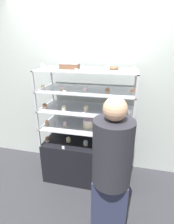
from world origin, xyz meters
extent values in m
plane|color=#2D2D33|center=(0.00, 0.00, 0.00)|extent=(20.00, 20.00, 0.00)
cube|color=#A8B2AD|center=(0.00, 0.42, 1.30)|extent=(8.00, 0.05, 2.60)
cube|color=black|center=(0.00, 0.00, 0.31)|extent=(1.22, 0.55, 0.61)
cube|color=#B7B7BC|center=(-0.60, 0.26, 0.74)|extent=(0.02, 0.02, 0.25)
cube|color=#B7B7BC|center=(0.60, 0.26, 0.74)|extent=(0.02, 0.02, 0.25)
cube|color=#B7B7BC|center=(-0.60, -0.26, 0.74)|extent=(0.02, 0.02, 0.25)
cube|color=#B7B7BC|center=(0.60, -0.26, 0.74)|extent=(0.02, 0.02, 0.25)
cube|color=#B7BCC6|center=(0.00, 0.00, 0.86)|extent=(1.22, 0.55, 0.01)
cube|color=#B7B7BC|center=(-0.60, 0.26, 0.99)|extent=(0.02, 0.02, 0.25)
cube|color=#B7B7BC|center=(0.60, 0.26, 0.99)|extent=(0.02, 0.02, 0.25)
cube|color=#B7B7BC|center=(-0.60, -0.26, 0.99)|extent=(0.02, 0.02, 0.25)
cube|color=#B7B7BC|center=(0.60, -0.26, 0.99)|extent=(0.02, 0.02, 0.25)
cube|color=#B7BCC6|center=(0.00, 0.00, 1.11)|extent=(1.22, 0.55, 0.01)
cube|color=#B7B7BC|center=(-0.60, 0.26, 1.25)|extent=(0.02, 0.02, 0.25)
cube|color=#B7B7BC|center=(0.60, 0.26, 1.25)|extent=(0.02, 0.02, 0.25)
cube|color=#B7B7BC|center=(-0.60, -0.26, 1.25)|extent=(0.02, 0.02, 0.25)
cube|color=#B7B7BC|center=(0.60, -0.26, 1.25)|extent=(0.02, 0.02, 0.25)
cube|color=#B7BCC6|center=(0.00, 0.00, 1.37)|extent=(1.22, 0.55, 0.01)
cube|color=#B7B7BC|center=(-0.60, 0.26, 1.50)|extent=(0.02, 0.02, 0.25)
cube|color=#B7B7BC|center=(0.60, 0.26, 1.50)|extent=(0.02, 0.02, 0.25)
cube|color=#B7B7BC|center=(-0.60, -0.26, 1.50)|extent=(0.02, 0.02, 0.25)
cube|color=#B7B7BC|center=(0.60, -0.26, 1.50)|extent=(0.02, 0.02, 0.25)
cube|color=#B7BCC6|center=(0.00, 0.00, 1.62)|extent=(1.22, 0.55, 0.01)
cylinder|color=beige|center=(0.03, -0.03, 0.92)|extent=(0.16, 0.16, 0.10)
cylinder|color=silver|center=(0.03, -0.03, 0.97)|extent=(0.17, 0.17, 0.02)
cube|color=brown|center=(-0.23, 0.01, 1.66)|extent=(0.23, 0.13, 0.06)
cube|color=silver|center=(-0.23, 0.01, 1.70)|extent=(0.24, 0.14, 0.01)
cylinder|color=beige|center=(-0.56, -0.12, 0.62)|extent=(0.06, 0.06, 0.03)
sphere|color=#8C5B42|center=(-0.56, -0.12, 0.65)|extent=(0.07, 0.07, 0.07)
cylinder|color=beige|center=(-0.26, -0.06, 0.62)|extent=(0.06, 0.06, 0.03)
sphere|color=#F4EAB2|center=(-0.26, -0.06, 0.65)|extent=(0.07, 0.07, 0.07)
cylinder|color=beige|center=(0.00, -0.09, 0.62)|extent=(0.06, 0.06, 0.03)
sphere|color=silver|center=(0.00, -0.09, 0.65)|extent=(0.07, 0.07, 0.07)
cylinder|color=#CCB28C|center=(0.26, -0.12, 0.62)|extent=(0.06, 0.06, 0.03)
sphere|color=white|center=(0.26, -0.12, 0.65)|extent=(0.07, 0.07, 0.07)
cylinder|color=#CCB28C|center=(0.56, -0.07, 0.62)|extent=(0.06, 0.06, 0.03)
sphere|color=#F4EAB2|center=(0.56, -0.07, 0.65)|extent=(0.07, 0.07, 0.07)
cube|color=white|center=(-0.27, -0.25, 0.63)|extent=(0.04, 0.00, 0.04)
cylinder|color=#CCB28C|center=(-0.55, -0.10, 0.88)|extent=(0.05, 0.05, 0.03)
sphere|color=#E5996B|center=(-0.55, -0.10, 0.91)|extent=(0.06, 0.06, 0.06)
cylinder|color=beige|center=(-0.29, -0.08, 0.88)|extent=(0.05, 0.05, 0.03)
sphere|color=silver|center=(-0.29, -0.08, 0.91)|extent=(0.06, 0.06, 0.06)
cylinder|color=beige|center=(0.27, -0.11, 0.88)|extent=(0.05, 0.05, 0.03)
sphere|color=#E5996B|center=(0.27, -0.11, 0.91)|extent=(0.06, 0.06, 0.06)
cylinder|color=beige|center=(0.55, -0.04, 0.88)|extent=(0.05, 0.05, 0.03)
sphere|color=silver|center=(0.55, -0.04, 0.91)|extent=(0.06, 0.06, 0.06)
cube|color=white|center=(0.31, -0.25, 0.89)|extent=(0.04, 0.00, 0.04)
cylinder|color=#CCB28C|center=(-0.54, -0.13, 1.13)|extent=(0.06, 0.06, 0.03)
sphere|color=#8C5B42|center=(-0.54, -0.13, 1.16)|extent=(0.06, 0.06, 0.06)
cylinder|color=white|center=(-0.27, -0.14, 1.13)|extent=(0.06, 0.06, 0.03)
sphere|color=#F4EAB2|center=(-0.27, -0.14, 1.16)|extent=(0.06, 0.06, 0.06)
cylinder|color=beige|center=(0.01, -0.09, 1.13)|extent=(0.06, 0.06, 0.03)
sphere|color=#F4EAB2|center=(0.01, -0.09, 1.16)|extent=(0.06, 0.06, 0.06)
cylinder|color=beige|center=(0.29, -0.06, 1.13)|extent=(0.06, 0.06, 0.03)
sphere|color=#8C5B42|center=(0.29, -0.06, 1.16)|extent=(0.06, 0.06, 0.06)
cylinder|color=white|center=(0.55, -0.10, 1.13)|extent=(0.06, 0.06, 0.03)
sphere|color=white|center=(0.55, -0.10, 1.16)|extent=(0.06, 0.06, 0.06)
cube|color=white|center=(0.02, -0.25, 1.14)|extent=(0.04, 0.00, 0.04)
cylinder|color=beige|center=(-0.55, -0.13, 1.39)|extent=(0.05, 0.05, 0.02)
sphere|color=#F4EAB2|center=(-0.55, -0.13, 1.41)|extent=(0.05, 0.05, 0.05)
cylinder|color=#CCB28C|center=(-0.29, -0.11, 1.39)|extent=(0.05, 0.05, 0.02)
sphere|color=silver|center=(-0.29, -0.11, 1.41)|extent=(0.05, 0.05, 0.05)
cylinder|color=beige|center=(0.00, -0.10, 1.39)|extent=(0.05, 0.05, 0.02)
sphere|color=silver|center=(0.00, -0.10, 1.41)|extent=(0.05, 0.05, 0.05)
cylinder|color=#CCB28C|center=(0.27, -0.09, 1.39)|extent=(0.05, 0.05, 0.02)
sphere|color=#8C5B42|center=(0.27, -0.09, 1.41)|extent=(0.05, 0.05, 0.05)
cylinder|color=white|center=(0.56, -0.08, 1.39)|extent=(0.05, 0.05, 0.02)
sphere|color=#E5996B|center=(0.56, -0.08, 1.41)|extent=(0.05, 0.05, 0.05)
cube|color=white|center=(-0.21, -0.25, 1.40)|extent=(0.04, 0.00, 0.04)
cylinder|color=beige|center=(-0.56, -0.05, 1.64)|extent=(0.05, 0.05, 0.02)
sphere|color=silver|center=(-0.56, -0.05, 1.67)|extent=(0.05, 0.05, 0.05)
cylinder|color=#CCB28C|center=(-0.01, -0.14, 1.64)|extent=(0.05, 0.05, 0.02)
sphere|color=white|center=(-0.01, -0.14, 1.67)|extent=(0.05, 0.05, 0.05)
cylinder|color=#CCB28C|center=(0.26, -0.11, 1.64)|extent=(0.05, 0.05, 0.02)
sphere|color=white|center=(0.26, -0.11, 1.67)|extent=(0.05, 0.05, 0.05)
cylinder|color=white|center=(0.55, -0.11, 1.64)|extent=(0.05, 0.05, 0.02)
sphere|color=white|center=(0.55, -0.11, 1.67)|extent=(0.05, 0.05, 0.05)
cube|color=white|center=(-0.06, -0.25, 1.65)|extent=(0.04, 0.00, 0.04)
torus|color=brown|center=(0.31, 0.08, 1.65)|extent=(0.13, 0.13, 0.03)
cube|color=#282D47|center=(0.42, -0.80, 0.36)|extent=(0.34, 0.19, 0.71)
cylinder|color=#26262D|center=(0.42, -0.80, 1.02)|extent=(0.36, 0.36, 0.62)
sphere|color=tan|center=(0.42, -0.80, 1.43)|extent=(0.20, 0.20, 0.20)
camera|label=1|loc=(0.50, -2.13, 1.92)|focal=28.00mm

